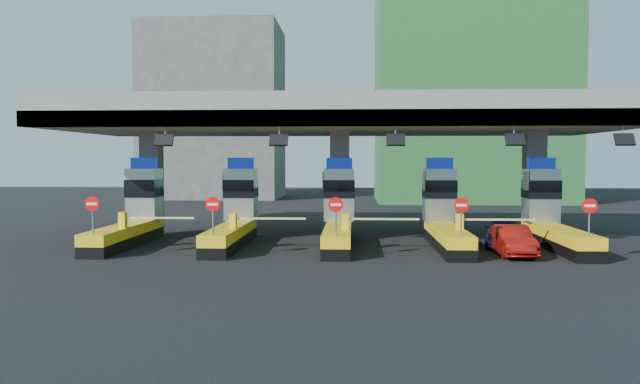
{
  "coord_description": "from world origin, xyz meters",
  "views": [
    {
      "loc": [
        0.69,
        -29.58,
        4.08
      ],
      "look_at": [
        -0.88,
        0.0,
        2.52
      ],
      "focal_mm": 35.0,
      "sensor_mm": 36.0,
      "label": 1
    }
  ],
  "objects": [
    {
      "name": "toll_lane_far_right",
      "position": [
        10.0,
        0.28,
        1.4
      ],
      "size": [
        4.43,
        8.0,
        4.16
      ],
      "color": "black",
      "rests_on": "ground"
    },
    {
      "name": "bg_building_concrete",
      "position": [
        -14.0,
        36.0,
        9.0
      ],
      "size": [
        14.0,
        10.0,
        18.0
      ],
      "primitive_type": "cube",
      "color": "#4C4C49",
      "rests_on": "ground"
    },
    {
      "name": "van",
      "position": [
        7.77,
        -0.1,
        0.71
      ],
      "size": [
        2.59,
        4.42,
        1.41
      ],
      "primitive_type": "imported",
      "rotation": [
        0.0,
        0.0,
        -0.24
      ],
      "color": "black",
      "rests_on": "ground"
    },
    {
      "name": "toll_lane_left",
      "position": [
        -5.0,
        0.28,
        1.4
      ],
      "size": [
        4.43,
        8.0,
        4.16
      ],
      "color": "black",
      "rests_on": "ground"
    },
    {
      "name": "toll_lane_right",
      "position": [
        5.0,
        0.28,
        1.4
      ],
      "size": [
        4.43,
        8.0,
        4.16
      ],
      "color": "black",
      "rests_on": "ground"
    },
    {
      "name": "bg_building_scaffold",
      "position": [
        12.0,
        32.0,
        14.0
      ],
      "size": [
        18.0,
        12.0,
        28.0
      ],
      "primitive_type": "cube",
      "color": "#1E5926",
      "rests_on": "ground"
    },
    {
      "name": "red_car",
      "position": [
        7.46,
        -2.88,
        0.63
      ],
      "size": [
        1.4,
        3.85,
        1.26
      ],
      "primitive_type": "imported",
      "rotation": [
        0.0,
        0.0,
        -0.02
      ],
      "color": "maroon",
      "rests_on": "ground"
    },
    {
      "name": "ground",
      "position": [
        0.0,
        0.0,
        0.0
      ],
      "size": [
        120.0,
        120.0,
        0.0
      ],
      "primitive_type": "plane",
      "color": "black",
      "rests_on": "ground"
    },
    {
      "name": "toll_lane_far_left",
      "position": [
        -10.0,
        0.28,
        1.4
      ],
      "size": [
        4.43,
        8.0,
        4.16
      ],
      "color": "black",
      "rests_on": "ground"
    },
    {
      "name": "toll_lane_center",
      "position": [
        0.0,
        0.28,
        1.4
      ],
      "size": [
        4.43,
        8.0,
        4.16
      ],
      "color": "black",
      "rests_on": "ground"
    },
    {
      "name": "toll_canopy",
      "position": [
        0.0,
        2.87,
        6.13
      ],
      "size": [
        28.0,
        12.09,
        7.0
      ],
      "color": "slate",
      "rests_on": "ground"
    }
  ]
}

